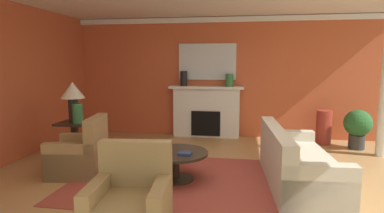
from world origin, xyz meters
name	(u,v)px	position (x,y,z in m)	size (l,w,h in m)	color
ground_plane	(209,181)	(0.00, 0.00, 0.00)	(9.47, 9.47, 0.00)	tan
wall_fireplace	(224,77)	(0.00, 3.17, 1.45)	(7.88, 0.12, 2.90)	#C65633
wall_window	(2,83)	(-3.70, 0.30, 1.45)	(0.12, 6.83, 2.90)	#C65633
crown_moulding	(224,20)	(0.00, 3.09, 2.82)	(7.88, 0.08, 0.12)	white
area_rug	(176,179)	(-0.52, -0.03, 0.01)	(3.15, 2.44, 0.01)	#993D33
fireplace	(206,113)	(-0.40, 2.96, 0.59)	(1.80, 0.35, 1.24)	white
mantel_mirror	(207,62)	(-0.40, 3.08, 1.83)	(1.39, 0.04, 0.87)	silver
sofa	(296,165)	(1.28, 0.07, 0.30)	(1.04, 2.15, 0.85)	beige
armchair_near_window	(80,156)	(-2.11, -0.02, 0.31)	(0.91, 0.91, 0.95)	#9E7A4C
armchair_facing_fireplace	(130,207)	(-0.65, -1.67, 0.31)	(0.87, 0.87, 0.95)	#9E7A4C
coffee_table	(176,159)	(-0.52, -0.03, 0.34)	(1.00, 1.00, 0.45)	#2D2319
side_table	(75,138)	(-2.64, 0.77, 0.40)	(0.56, 0.56, 0.70)	#2D2319
table_lamp	(73,94)	(-2.64, 0.77, 1.22)	(0.44, 0.44, 0.75)	black
vase_mantel_left	(184,79)	(-0.95, 2.91, 1.42)	(0.17, 0.17, 0.36)	black
vase_mantel_right	(229,80)	(0.15, 2.91, 1.39)	(0.18, 0.18, 0.30)	#33703D
vase_tall_corner	(324,127)	(2.26, 2.66, 0.38)	(0.33, 0.33, 0.76)	#9E3328
vase_on_side_table	(78,113)	(-2.49, 0.65, 0.88)	(0.18, 0.18, 0.37)	#33703D
book_red_cover	(185,154)	(-0.35, -0.19, 0.47)	(0.19, 0.15, 0.04)	navy
potted_plant	(358,126)	(2.86, 2.36, 0.49)	(0.56, 0.56, 0.83)	#333333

